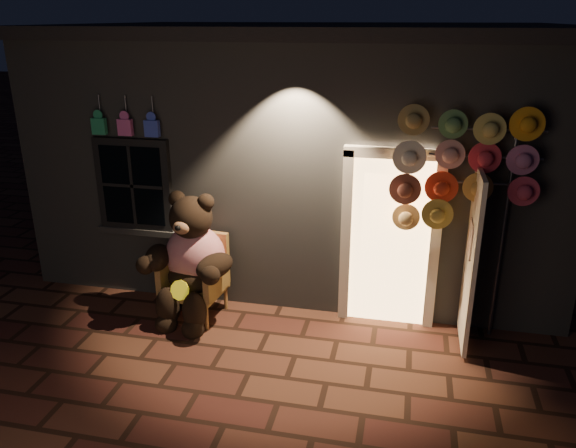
% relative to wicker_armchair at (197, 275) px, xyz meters
% --- Properties ---
extents(ground, '(60.00, 60.00, 0.00)m').
position_rel_wicker_armchair_xyz_m(ground, '(0.99, -1.15, -0.52)').
color(ground, '#553020').
rests_on(ground, ground).
extents(shop_building, '(7.30, 5.95, 3.51)m').
position_rel_wicker_armchair_xyz_m(shop_building, '(0.99, 2.84, 1.22)').
color(shop_building, slate).
rests_on(shop_building, ground).
extents(wicker_armchair, '(0.78, 0.72, 1.04)m').
position_rel_wicker_armchair_xyz_m(wicker_armchair, '(0.00, 0.00, 0.00)').
color(wicker_armchair, '#B27444').
rests_on(wicker_armchair, ground).
extents(teddy_bear, '(1.22, 1.00, 1.68)m').
position_rel_wicker_armchair_xyz_m(teddy_bear, '(-0.01, -0.13, 0.25)').
color(teddy_bear, red).
rests_on(teddy_bear, ground).
extents(hat_rack, '(1.55, 0.22, 2.67)m').
position_rel_wicker_armchair_xyz_m(hat_rack, '(3.04, 0.13, 1.52)').
color(hat_rack, '#59595E').
rests_on(hat_rack, ground).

